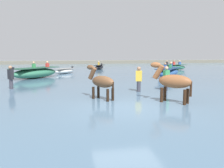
{
  "coord_description": "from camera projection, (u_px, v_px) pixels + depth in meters",
  "views": [
    {
      "loc": [
        -2.18,
        -8.63,
        2.37
      ],
      "look_at": [
        -0.05,
        2.89,
        0.83
      ],
      "focal_mm": 39.09,
      "sensor_mm": 36.0,
      "label": 1
    }
  ],
  "objects": [
    {
      "name": "person_wading_close",
      "position": [
        11.0,
        79.0,
        13.48
      ],
      "size": [
        0.37,
        0.37,
        1.63
      ],
      "color": "#383842",
      "rests_on": "ground"
    },
    {
      "name": "water_surface",
      "position": [
        96.0,
        81.0,
        18.84
      ],
      "size": [
        90.0,
        90.0,
        0.33
      ],
      "primitive_type": "cube",
      "color": "slate",
      "rests_on": "ground"
    },
    {
      "name": "person_spectator_far",
      "position": [
        166.0,
        80.0,
        12.97
      ],
      "size": [
        0.37,
        0.3,
        1.63
      ],
      "color": "#383842",
      "rests_on": "ground"
    },
    {
      "name": "boat_distant_west",
      "position": [
        65.0,
        71.0,
        23.42
      ],
      "size": [
        2.19,
        2.39,
        0.62
      ],
      "color": "silver",
      "rests_on": "water_surface"
    },
    {
      "name": "boat_distant_east",
      "position": [
        99.0,
        67.0,
        29.5
      ],
      "size": [
        1.69,
        2.62,
        0.96
      ],
      "color": "black",
      "rests_on": "water_surface"
    },
    {
      "name": "horse_trailing_chestnut",
      "position": [
        173.0,
        82.0,
        9.81
      ],
      "size": [
        1.47,
        1.51,
        1.95
      ],
      "color": "brown",
      "rests_on": "ground"
    },
    {
      "name": "horse_lead_bay",
      "position": [
        102.0,
        83.0,
        10.48
      ],
      "size": [
        1.21,
        1.51,
        1.8
      ],
      "color": "brown",
      "rests_on": "ground"
    },
    {
      "name": "boat_near_starboard",
      "position": [
        174.0,
        67.0,
        28.05
      ],
      "size": [
        3.1,
        1.37,
        1.08
      ],
      "color": "#337556",
      "rests_on": "water_surface"
    },
    {
      "name": "ground_plane",
      "position": [
        127.0,
        116.0,
        9.11
      ],
      "size": [
        120.0,
        120.0,
        0.0
      ],
      "primitive_type": "plane",
      "color": "#666051"
    },
    {
      "name": "boat_far_offshore",
      "position": [
        35.0,
        73.0,
        19.18
      ],
      "size": [
        3.85,
        3.99,
        1.3
      ],
      "color": "#337556",
      "rests_on": "water_surface"
    },
    {
      "name": "boat_mid_channel",
      "position": [
        169.0,
        72.0,
        20.17
      ],
      "size": [
        3.5,
        3.99,
        1.22
      ],
      "color": "#28518E",
      "rests_on": "water_surface"
    },
    {
      "name": "far_shoreline",
      "position": [
        79.0,
        63.0,
        43.24
      ],
      "size": [
        80.0,
        2.4,
        0.88
      ],
      "primitive_type": "cube",
      "color": "#706B5B",
      "rests_on": "ground"
    },
    {
      "name": "person_onlooker_left",
      "position": [
        139.0,
        81.0,
        12.58
      ],
      "size": [
        0.36,
        0.28,
        1.63
      ],
      "color": "#383842",
      "rests_on": "ground"
    }
  ]
}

